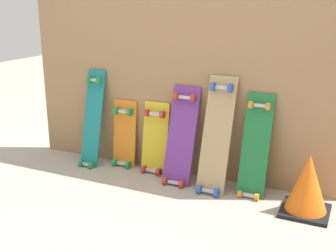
# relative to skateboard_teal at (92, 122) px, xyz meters

# --- Properties ---
(ground_plane) EXTENTS (12.00, 12.00, 0.00)m
(ground_plane) POSITION_rel_skateboard_teal_xyz_m (0.71, 0.07, -0.36)
(ground_plane) COLOR #A89E8E
(plywood_wall_panel) EXTENTS (2.59, 0.04, 1.53)m
(plywood_wall_panel) POSITION_rel_skateboard_teal_xyz_m (0.71, 0.14, 0.40)
(plywood_wall_panel) COLOR #99724C
(plywood_wall_panel) RESTS_ON ground
(skateboard_teal) EXTENTS (0.16, 0.27, 0.87)m
(skateboard_teal) POSITION_rel_skateboard_teal_xyz_m (0.00, 0.00, 0.00)
(skateboard_teal) COLOR #197A7F
(skateboard_teal) RESTS_ON ground
(skateboard_orange) EXTENTS (0.21, 0.14, 0.62)m
(skateboard_orange) POSITION_rel_skateboard_teal_xyz_m (0.27, 0.07, -0.12)
(skateboard_orange) COLOR orange
(skateboard_orange) RESTS_ON ground
(skateboard_yellow) EXTENTS (0.22, 0.17, 0.64)m
(skateboard_yellow) POSITION_rel_skateboard_teal_xyz_m (0.56, 0.06, -0.11)
(skateboard_yellow) COLOR gold
(skateboard_yellow) RESTS_ON ground
(skateboard_purple) EXTENTS (0.22, 0.30, 0.80)m
(skateboard_purple) POSITION_rel_skateboard_teal_xyz_m (0.82, -0.02, -0.03)
(skateboard_purple) COLOR #6B338C
(skateboard_purple) RESTS_ON ground
(skateboard_natural) EXTENTS (0.21, 0.34, 0.90)m
(skateboard_natural) POSITION_rel_skateboard_teal_xyz_m (1.11, -0.04, 0.02)
(skateboard_natural) COLOR tan
(skateboard_natural) RESTS_ON ground
(skateboard_green) EXTENTS (0.20, 0.27, 0.80)m
(skateboard_green) POSITION_rel_skateboard_teal_xyz_m (1.39, 0.00, -0.04)
(skateboard_green) COLOR #1E7238
(skateboard_green) RESTS_ON ground
(traffic_cone) EXTENTS (0.31, 0.31, 0.41)m
(traffic_cone) POSITION_rel_skateboard_teal_xyz_m (1.79, -0.16, -0.16)
(traffic_cone) COLOR black
(traffic_cone) RESTS_ON ground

